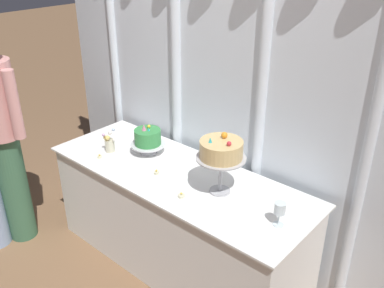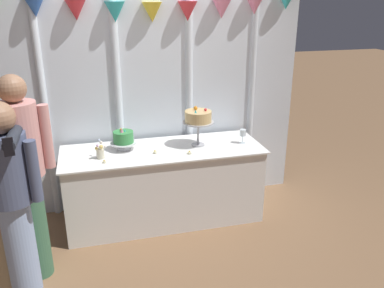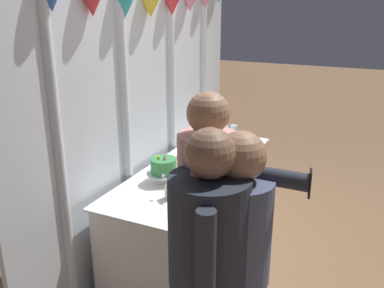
% 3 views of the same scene
% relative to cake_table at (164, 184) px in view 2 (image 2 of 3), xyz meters
% --- Properties ---
extents(ground_plane, '(24.00, 24.00, 0.00)m').
position_rel_cake_table_xyz_m(ground_plane, '(0.00, -0.10, -0.39)').
color(ground_plane, '#846042').
extents(draped_curtain, '(3.22, 0.20, 2.60)m').
position_rel_cake_table_xyz_m(draped_curtain, '(-0.01, 0.43, 1.03)').
color(draped_curtain, silver).
rests_on(draped_curtain, ground_plane).
extents(cake_table, '(2.01, 0.73, 0.79)m').
position_rel_cake_table_xyz_m(cake_table, '(0.00, 0.00, 0.00)').
color(cake_table, white).
rests_on(cake_table, ground_plane).
extents(cake_display_nearleft, '(0.26, 0.26, 0.24)m').
position_rel_cake_table_xyz_m(cake_display_nearleft, '(-0.38, 0.09, 0.51)').
color(cake_display_nearleft, silver).
rests_on(cake_display_nearleft, cake_table).
extents(cake_display_nearright, '(0.32, 0.32, 0.40)m').
position_rel_cake_table_xyz_m(cake_display_nearright, '(0.37, 0.01, 0.69)').
color(cake_display_nearright, '#B2B2B7').
rests_on(cake_display_nearright, cake_table).
extents(wine_glass, '(0.07, 0.07, 0.15)m').
position_rel_cake_table_xyz_m(wine_glass, '(0.84, -0.04, 0.50)').
color(wine_glass, silver).
rests_on(wine_glass, cake_table).
extents(flower_vase, '(0.11, 0.11, 0.18)m').
position_rel_cake_table_xyz_m(flower_vase, '(-0.61, -0.09, 0.46)').
color(flower_vase, beige).
rests_on(flower_vase, cake_table).
extents(tealight_far_left, '(0.04, 0.04, 0.03)m').
position_rel_cake_table_xyz_m(tealight_far_left, '(-0.59, -0.21, 0.40)').
color(tealight_far_left, beige).
rests_on(tealight_far_left, cake_table).
extents(tealight_near_left, '(0.04, 0.04, 0.04)m').
position_rel_cake_table_xyz_m(tealight_near_left, '(-0.10, -0.10, 0.40)').
color(tealight_near_left, beige).
rests_on(tealight_near_left, cake_table).
extents(tealight_near_right, '(0.04, 0.04, 0.03)m').
position_rel_cake_table_xyz_m(tealight_near_right, '(0.22, -0.20, 0.40)').
color(tealight_near_right, beige).
rests_on(tealight_near_right, cake_table).
extents(guest_man_pink_jacket, '(0.46, 0.36, 1.71)m').
position_rel_cake_table_xyz_m(guest_man_pink_jacket, '(-1.20, -0.62, 0.56)').
color(guest_man_pink_jacket, '#3D6B4C').
rests_on(guest_man_pink_jacket, ground_plane).
extents(guest_man_dark_suit, '(0.46, 0.42, 1.56)m').
position_rel_cake_table_xyz_m(guest_man_dark_suit, '(-1.28, -0.82, 0.47)').
color(guest_man_dark_suit, '#93ADD6').
rests_on(guest_man_dark_suit, ground_plane).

